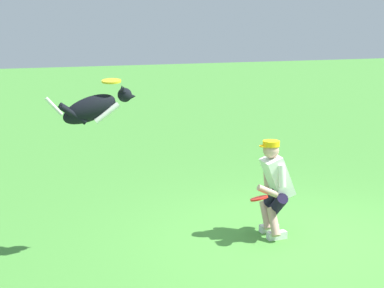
# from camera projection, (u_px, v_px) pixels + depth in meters

# --- Properties ---
(ground_plane) EXTENTS (60.00, 60.00, 0.00)m
(ground_plane) POSITION_uv_depth(u_px,v_px,m) (301.00, 243.00, 7.57)
(ground_plane) COLOR #499139
(person) EXTENTS (0.61, 0.65, 1.29)m
(person) POSITION_uv_depth(u_px,v_px,m) (274.00, 185.00, 7.71)
(person) COLOR silver
(person) RESTS_ON ground_plane
(dog) EXTENTS (1.06, 0.31, 0.50)m
(dog) POSITION_uv_depth(u_px,v_px,m) (93.00, 108.00, 6.85)
(dog) COLOR black
(frisbee_flying) EXTENTS (0.26, 0.26, 0.06)m
(frisbee_flying) POSITION_uv_depth(u_px,v_px,m) (111.00, 81.00, 6.84)
(frisbee_flying) COLOR yellow
(frisbee_held) EXTENTS (0.26, 0.25, 0.12)m
(frisbee_held) POSITION_uv_depth(u_px,v_px,m) (259.00, 198.00, 7.43)
(frisbee_held) COLOR red
(frisbee_held) RESTS_ON person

